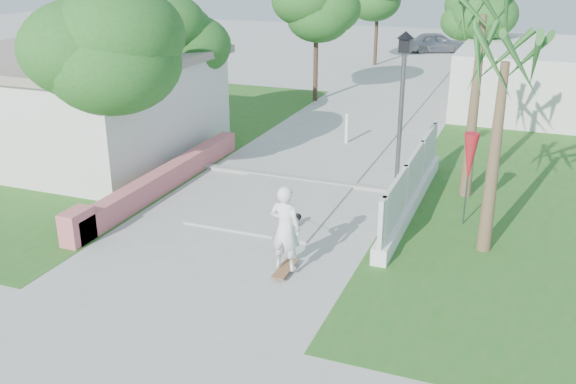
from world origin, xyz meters
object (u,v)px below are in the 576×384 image
at_px(skateboarder, 286,220).
at_px(parked_car, 437,43).
at_px(street_lamp, 401,112).
at_px(dog, 294,221).
at_px(bollard, 347,128).
at_px(patio_umbrella, 470,159).

relative_size(skateboarder, parked_car, 0.72).
bearing_deg(street_lamp, dog, -123.65).
bearing_deg(dog, parked_car, 112.24).
relative_size(bollard, skateboarder, 0.39).
relative_size(street_lamp, patio_umbrella, 1.93).
distance_m(patio_umbrella, skateboarder, 4.76).
bearing_deg(street_lamp, bollard, 120.96).
xyz_separation_m(patio_umbrella, dog, (-3.76, -1.80, -1.48)).
height_order(skateboarder, parked_car, skateboarder).
height_order(skateboarder, dog, skateboarder).
distance_m(street_lamp, skateboarder, 4.75).
distance_m(bollard, patio_umbrella, 7.25).
bearing_deg(parked_car, bollard, 158.30).
xyz_separation_m(bollard, dog, (0.84, -7.30, -0.38)).
relative_size(street_lamp, dog, 8.49).
distance_m(bollard, parked_car, 21.75).
bearing_deg(parked_car, patio_umbrella, 167.66).
height_order(bollard, patio_umbrella, patio_umbrella).
height_order(street_lamp, parked_car, street_lamp).
bearing_deg(street_lamp, parked_car, 96.71).
xyz_separation_m(street_lamp, bollard, (-2.70, 4.50, -1.84)).
relative_size(skateboarder, dog, 5.32).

